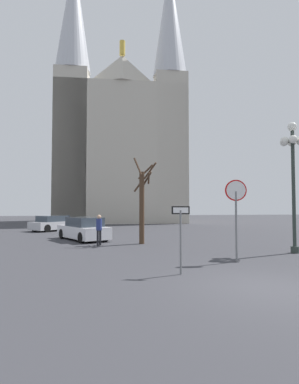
{
  "coord_description": "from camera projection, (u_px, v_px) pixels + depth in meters",
  "views": [
    {
      "loc": [
        -4.28,
        -7.58,
        2.2
      ],
      "look_at": [
        -0.6,
        16.9,
        3.31
      ],
      "focal_mm": 28.2,
      "sensor_mm": 36.0,
      "label": 1
    }
  ],
  "objects": [
    {
      "name": "ground_plane",
      "position": [
        266.0,
        288.0,
        8.03
      ],
      "size": [
        120.0,
        120.0,
        0.0
      ],
      "primitive_type": "plane",
      "color": "#38383D"
    },
    {
      "name": "cathedral",
      "position": [
        122.0,
        139.0,
        40.61
      ],
      "size": [
        16.86,
        12.07,
        34.93
      ],
      "color": "#BCB5A5",
      "rests_on": "ground"
    },
    {
      "name": "stop_sign",
      "position": [
        236.0,
        203.0,
        11.85
      ],
      "size": [
        0.82,
        0.24,
        3.22
      ],
      "color": "slate",
      "rests_on": "ground"
    },
    {
      "name": "one_way_arrow_sign",
      "position": [
        181.0,
        231.0,
        9.68
      ],
      "size": [
        0.57,
        0.19,
        2.18
      ],
      "color": "slate",
      "rests_on": "ground"
    },
    {
      "name": "street_lamp",
      "position": [
        293.0,
        159.0,
        14.17
      ],
      "size": [
        1.2,
        1.09,
        6.14
      ],
      "color": "#2D3833",
      "rests_on": "ground"
    },
    {
      "name": "bare_tree",
      "position": [
        142.0,
        202.0,
        17.45
      ],
      "size": [
        1.34,
        1.33,
        4.99
      ],
      "color": "#473323",
      "rests_on": "ground"
    },
    {
      "name": "parked_car_near_white",
      "position": [
        83.0,
        229.0,
        19.3
      ],
      "size": [
        3.67,
        4.73,
        1.45
      ],
      "color": "silver",
      "rests_on": "ground"
    },
    {
      "name": "parked_car_far_silver",
      "position": [
        54.0,
        223.0,
        26.41
      ],
      "size": [
        4.2,
        4.23,
        1.32
      ],
      "color": "#B7B7BC",
      "rests_on": "ground"
    },
    {
      "name": "pedestrian_walking",
      "position": [
        99.0,
        227.0,
        16.64
      ],
      "size": [
        0.32,
        0.32,
        1.69
      ],
      "color": "black",
      "rests_on": "ground"
    }
  ]
}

